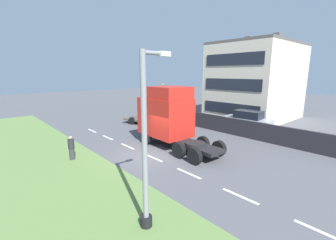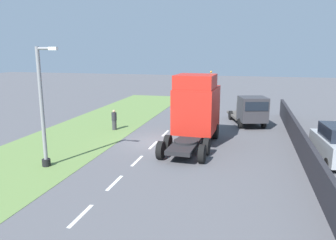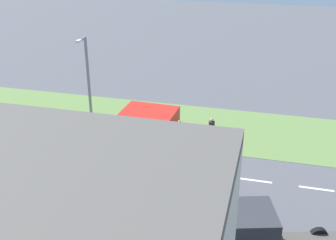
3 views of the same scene
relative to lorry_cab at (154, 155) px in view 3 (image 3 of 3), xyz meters
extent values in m
plane|color=#515156|center=(-2.55, -0.71, -2.29)|extent=(120.00, 120.00, 0.00)
cube|color=#607F42|center=(-8.55, -0.71, -2.28)|extent=(7.00, 44.00, 0.01)
cube|color=white|center=(-2.55, -7.81, -2.29)|extent=(0.16, 1.80, 0.00)
cube|color=white|center=(-2.55, -4.61, -2.29)|extent=(0.16, 1.80, 0.00)
cube|color=white|center=(-2.55, -1.41, -2.29)|extent=(0.16, 1.80, 0.00)
cube|color=white|center=(-2.55, 1.79, -2.29)|extent=(0.16, 1.80, 0.00)
cube|color=white|center=(-2.55, 4.99, -2.29)|extent=(0.16, 1.80, 0.00)
cube|color=white|center=(-2.55, 8.19, -2.29)|extent=(0.16, 1.80, 0.00)
cube|color=#1E232D|center=(9.90, 0.88, 4.64)|extent=(0.08, 6.76, 1.21)
cube|color=black|center=(-0.05, -1.32, -1.62)|extent=(1.70, 7.25, 0.24)
cube|color=red|center=(0.01, 0.30, -0.07)|extent=(2.73, 4.06, 2.86)
cube|color=black|center=(0.09, 2.30, -0.70)|extent=(2.18, 0.15, 1.60)
cube|color=black|center=(0.09, 2.30, 0.55)|extent=(2.31, 0.15, 0.91)
cube|color=red|center=(-0.01, -0.30, 1.80)|extent=(2.54, 2.67, 0.90)
sphere|color=orange|center=(0.77, 1.45, 2.32)|extent=(0.14, 0.14, 0.14)
cylinder|color=black|center=(-0.12, -2.94, -1.44)|extent=(1.47, 1.47, 0.12)
cylinder|color=black|center=(-1.13, 1.24, -1.77)|extent=(0.36, 1.05, 1.04)
cylinder|color=black|center=(1.23, 1.15, -1.77)|extent=(0.36, 1.05, 1.04)
cylinder|color=black|center=(-1.29, -2.53, -1.77)|extent=(0.36, 1.05, 1.04)
cylinder|color=black|center=(1.08, -2.63, -1.77)|extent=(0.36, 1.05, 1.04)
cylinder|color=black|center=(-1.35, -3.97, -1.77)|extent=(0.36, 1.05, 1.04)
cylinder|color=black|center=(1.02, -4.07, -1.77)|extent=(0.36, 1.05, 1.04)
cube|color=#333338|center=(3.71, 5.05, -0.75)|extent=(2.49, 2.42, 1.91)
cube|color=black|center=(3.99, 4.10, -0.37)|extent=(1.72, 0.54, 0.69)
cube|color=#4C4742|center=(3.42, 6.02, -1.04)|extent=(1.97, 0.67, 1.34)
cylinder|color=black|center=(2.81, 4.78, -1.89)|extent=(0.46, 0.84, 0.80)
cylinder|color=black|center=(1.88, 7.96, -1.89)|extent=(0.46, 0.84, 0.80)
cylinder|color=black|center=(-6.97, -6.59, -2.09)|extent=(0.44, 0.44, 0.40)
cylinder|color=gray|center=(-6.97, -6.59, 0.84)|extent=(0.20, 0.20, 6.25)
cylinder|color=gray|center=(-6.52, -6.59, 3.86)|extent=(0.90, 0.14, 0.14)
cube|color=silver|center=(-6.07, -6.59, 3.86)|extent=(0.44, 0.20, 0.16)
cylinder|color=#333338|center=(-6.66, 1.88, -1.91)|extent=(0.34, 0.34, 0.77)
cylinder|color=#26262D|center=(-6.66, 1.88, -1.22)|extent=(0.39, 0.39, 0.61)
sphere|color=tan|center=(-6.66, 1.88, -0.81)|extent=(0.21, 0.21, 0.21)
camera|label=1|loc=(-11.24, -12.53, 3.22)|focal=24.00mm
camera|label=2|loc=(3.31, -21.12, 3.78)|focal=35.00mm
camera|label=3|loc=(17.55, 5.28, 10.28)|focal=45.00mm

